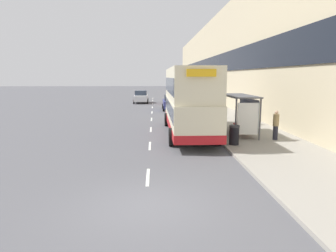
% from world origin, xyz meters
% --- Properties ---
extents(ground_plane, '(220.00, 220.00, 0.00)m').
position_xyz_m(ground_plane, '(0.00, 0.00, 0.00)').
color(ground_plane, '#515156').
extents(pavement, '(5.00, 93.00, 0.14)m').
position_xyz_m(pavement, '(6.50, 38.50, 0.07)').
color(pavement, gray).
rests_on(pavement, ground_plane).
extents(terrace_facade, '(3.10, 93.00, 12.33)m').
position_xyz_m(terrace_facade, '(10.49, 38.50, 6.16)').
color(terrace_facade, '#C6B793').
rests_on(terrace_facade, ground_plane).
extents(lane_mark_0, '(0.12, 2.00, 0.01)m').
position_xyz_m(lane_mark_0, '(0.00, 2.61, 0.01)').
color(lane_mark_0, silver).
rests_on(lane_mark_0, ground_plane).
extents(lane_mark_1, '(0.12, 2.00, 0.01)m').
position_xyz_m(lane_mark_1, '(0.00, 7.77, 0.01)').
color(lane_mark_1, silver).
rests_on(lane_mark_1, ground_plane).
extents(lane_mark_2, '(0.12, 2.00, 0.01)m').
position_xyz_m(lane_mark_2, '(0.00, 12.93, 0.01)').
color(lane_mark_2, silver).
rests_on(lane_mark_2, ground_plane).
extents(lane_mark_3, '(0.12, 2.00, 0.01)m').
position_xyz_m(lane_mark_3, '(0.00, 18.10, 0.01)').
color(lane_mark_3, silver).
rests_on(lane_mark_3, ground_plane).
extents(lane_mark_4, '(0.12, 2.00, 0.01)m').
position_xyz_m(lane_mark_4, '(0.00, 23.26, 0.01)').
color(lane_mark_4, silver).
rests_on(lane_mark_4, ground_plane).
extents(lane_mark_5, '(0.12, 2.00, 0.01)m').
position_xyz_m(lane_mark_5, '(0.00, 28.42, 0.01)').
color(lane_mark_5, silver).
rests_on(lane_mark_5, ground_plane).
extents(lane_mark_6, '(0.12, 2.00, 0.01)m').
position_xyz_m(lane_mark_6, '(0.00, 33.59, 0.01)').
color(lane_mark_6, silver).
rests_on(lane_mark_6, ground_plane).
extents(lane_mark_7, '(0.12, 2.00, 0.01)m').
position_xyz_m(lane_mark_7, '(0.00, 38.75, 0.01)').
color(lane_mark_7, silver).
rests_on(lane_mark_7, ground_plane).
extents(lane_mark_8, '(0.12, 2.00, 0.01)m').
position_xyz_m(lane_mark_8, '(0.00, 43.91, 0.01)').
color(lane_mark_8, silver).
rests_on(lane_mark_8, ground_plane).
extents(bus_shelter, '(1.60, 4.20, 2.48)m').
position_xyz_m(bus_shelter, '(5.77, 9.99, 1.88)').
color(bus_shelter, '#4C4C51').
rests_on(bus_shelter, ground_plane).
extents(double_decker_bus_near, '(2.85, 10.45, 4.30)m').
position_xyz_m(double_decker_bus_near, '(2.48, 10.95, 2.28)').
color(double_decker_bus_near, beige).
rests_on(double_decker_bus_near, ground_plane).
extents(car_0, '(2.07, 4.12, 1.78)m').
position_xyz_m(car_0, '(-1.66, 34.83, 0.88)').
color(car_0, silver).
rests_on(car_0, ground_plane).
extents(car_1, '(1.94, 4.19, 1.81)m').
position_xyz_m(car_1, '(2.71, 33.61, 0.89)').
color(car_1, maroon).
rests_on(car_1, ground_plane).
extents(car_2, '(2.06, 4.33, 1.76)m').
position_xyz_m(car_2, '(2.21, 25.47, 0.87)').
color(car_2, navy).
rests_on(car_2, ground_plane).
extents(pedestrian_at_shelter, '(0.34, 0.34, 1.71)m').
position_xyz_m(pedestrian_at_shelter, '(7.28, 8.45, 1.01)').
color(pedestrian_at_shelter, '#23232D').
rests_on(pedestrian_at_shelter, ground_plane).
extents(pedestrian_1, '(0.36, 0.36, 1.84)m').
position_xyz_m(pedestrian_1, '(7.23, 14.09, 1.08)').
color(pedestrian_1, '#23232D').
rests_on(pedestrian_1, ground_plane).
extents(litter_bin, '(0.55, 0.55, 1.05)m').
position_xyz_m(litter_bin, '(4.55, 7.30, 0.67)').
color(litter_bin, black).
rests_on(litter_bin, ground_plane).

